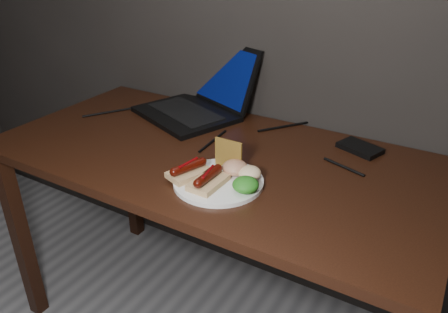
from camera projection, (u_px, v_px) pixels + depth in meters
desk at (212, 177)px, 1.41m from camera, size 1.40×0.70×0.75m
laptop at (199, 100)px, 1.64m from camera, size 0.45×0.46×0.25m
hard_drive at (360, 148)px, 1.37m from camera, size 0.15×0.12×0.02m
desk_cables at (225, 132)px, 1.49m from camera, size 1.02×0.42×0.01m
plate at (218, 182)px, 1.19m from camera, size 0.32×0.32×0.01m
bread_sausage_left at (189, 170)px, 1.20m from camera, size 0.10×0.13×0.04m
bread_sausage_center at (208, 180)px, 1.16m from camera, size 0.07×0.12×0.04m
crispbread at (228, 154)px, 1.24m from camera, size 0.09×0.01×0.08m
salad_greens at (246, 185)px, 1.13m from camera, size 0.07×0.07×0.04m
salsa_mound at (235, 167)px, 1.21m from camera, size 0.07×0.07×0.04m
coleslaw_mound at (250, 173)px, 1.19m from camera, size 0.06×0.06×0.04m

